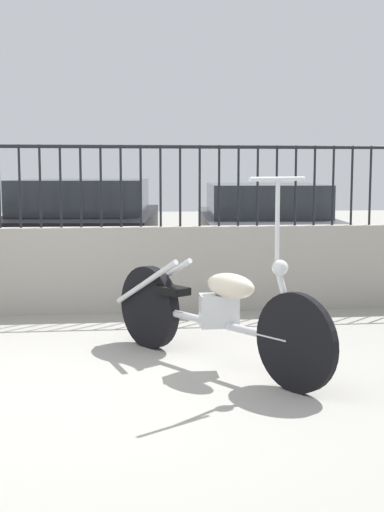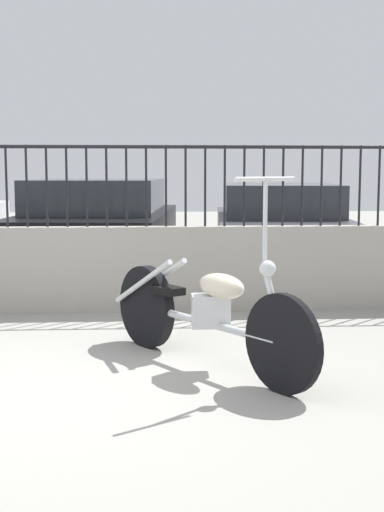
# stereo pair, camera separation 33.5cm
# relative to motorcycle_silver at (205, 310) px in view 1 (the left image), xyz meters

# --- Properties ---
(ground_plane) EXTENTS (40.00, 40.00, 0.00)m
(ground_plane) POSITION_rel_motorcycle_silver_xyz_m (-1.00, -0.55, -0.42)
(ground_plane) COLOR gray
(low_wall) EXTENTS (8.67, 0.18, 0.88)m
(low_wall) POSITION_rel_motorcycle_silver_xyz_m (-1.00, 2.07, 0.02)
(low_wall) COLOR #9E998E
(low_wall) RESTS_ON ground_plane
(fence_railing) EXTENTS (8.67, 0.04, 0.83)m
(fence_railing) POSITION_rel_motorcycle_silver_xyz_m (-1.00, 2.07, 1.02)
(fence_railing) COLOR black
(fence_railing) RESTS_ON low_wall
(motorcycle_silver) EXTENTS (1.38, 1.94, 1.43)m
(motorcycle_silver) POSITION_rel_motorcycle_silver_xyz_m (0.00, 0.00, 0.00)
(motorcycle_silver) COLOR black
(motorcycle_silver) RESTS_ON ground_plane
(car_black) EXTENTS (2.25, 4.22, 1.33)m
(car_black) POSITION_rel_motorcycle_silver_xyz_m (-1.07, 4.64, 0.26)
(car_black) COLOR black
(car_black) RESTS_ON ground_plane
(car_dark_grey) EXTENTS (2.14, 4.53, 1.25)m
(car_dark_grey) POSITION_rel_motorcycle_silver_xyz_m (1.52, 5.13, 0.22)
(car_dark_grey) COLOR black
(car_dark_grey) RESTS_ON ground_plane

